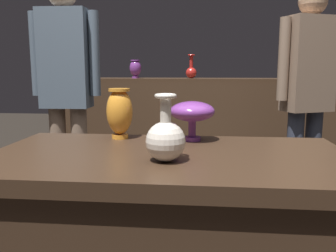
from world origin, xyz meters
The scene contains 9 objects.
back_display_shelf centered at (0.00, 2.20, 0.49)m, with size 2.60×0.40×0.99m.
vase_centerpiece centered at (0.00, -0.10, 0.87)m, with size 0.12×0.12×0.20m.
vase_tall_behind centered at (-0.22, 0.23, 0.91)m, with size 0.10×0.10×0.20m.
vase_left_accent centered at (0.07, 0.22, 0.91)m, with size 0.17×0.17×0.15m.
shelf_vase_far_right centered at (1.04, 2.19, 1.12)m, with size 0.08×0.08×0.26m.
shelf_vase_left centered at (-0.52, 2.15, 1.08)m, with size 0.11×0.11×0.17m.
shelf_vase_center centered at (0.00, 2.18, 1.06)m, with size 0.10×0.10×0.22m.
visitor_near_right centered at (0.81, 1.33, 0.94)m, with size 0.44×0.29×1.60m.
visitor_near_left centered at (-0.81, 1.17, 0.98)m, with size 0.47×0.19×1.66m.
Camera 1 is at (0.11, -1.13, 1.08)m, focal length 37.54 mm.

